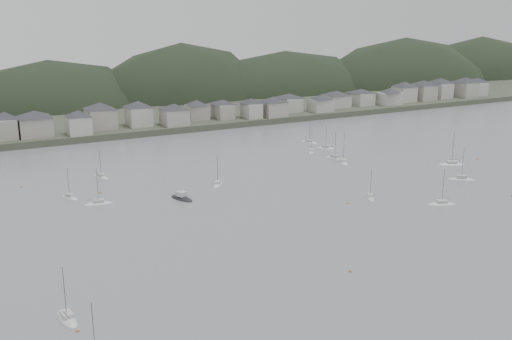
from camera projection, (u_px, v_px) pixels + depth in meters
ground at (420, 277)px, 123.16m from camera, size 900.00×900.00×0.00m
far_shore_land at (98, 99)px, 374.08m from camera, size 900.00×250.00×3.00m
forested_ridge at (117, 124)px, 357.80m from camera, size 851.55×103.94×102.57m
waterfront_town at (244, 106)px, 300.08m from camera, size 451.48×28.46×12.92m
sailboat_lead at (442, 204)px, 169.93m from camera, size 9.08×6.05×11.88m
moored_fleet at (224, 202)px, 171.76m from camera, size 254.47×158.38×13.97m
motor_launch_far at (182, 198)px, 175.49m from camera, size 6.18×9.72×4.16m
mooring_buoys at (286, 202)px, 171.96m from camera, size 164.92×113.93×0.70m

